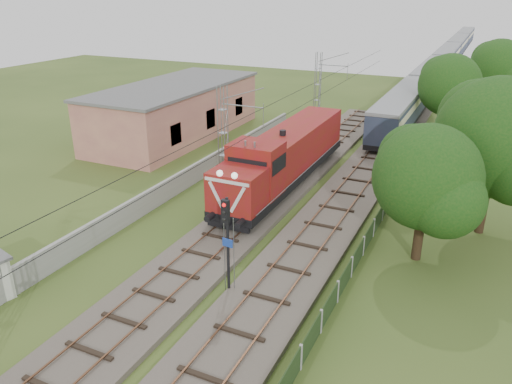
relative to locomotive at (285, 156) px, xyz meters
The scene contains 14 objects.
ground 16.10m from the locomotive, 90.00° to the right, with size 140.00×140.00×0.00m, color #354C1C.
track_main 9.19m from the locomotive, 90.00° to the right, with size 4.20×70.00×0.45m.
track_side 6.81m from the locomotive, 39.18° to the left, with size 4.20×80.00×0.45m.
catenary 5.18m from the locomotive, 126.90° to the right, with size 3.31×70.00×8.00m.
boundary_wall 7.77m from the locomotive, 148.87° to the right, with size 0.25×40.00×1.50m, color #9E9E99.
station_building 17.03m from the locomotive, 151.70° to the left, with size 8.40×20.40×5.22m.
fence 15.30m from the locomotive, 58.25° to the right, with size 0.12×32.00×1.20m.
locomotive is the anchor object (origin of this frame).
coach_rake 64.28m from the locomotive, 85.54° to the left, with size 2.92×109.29×3.38m.
signal_post 14.86m from the locomotive, 78.50° to the right, with size 0.57×0.44×5.13m.
tree_a 13.12m from the locomotive, 32.90° to the right, with size 5.91×5.63×7.67m.
tree_b 14.45m from the locomotive, ahead, with size 7.35×7.00×9.52m.
tree_c 21.74m from the locomotive, 64.18° to the left, with size 6.30×6.00×8.17m.
tree_d 35.45m from the locomotive, 67.62° to the left, with size 6.61×6.29×8.57m.
Camera 1 is at (13.05, -16.82, 14.03)m, focal length 35.00 mm.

